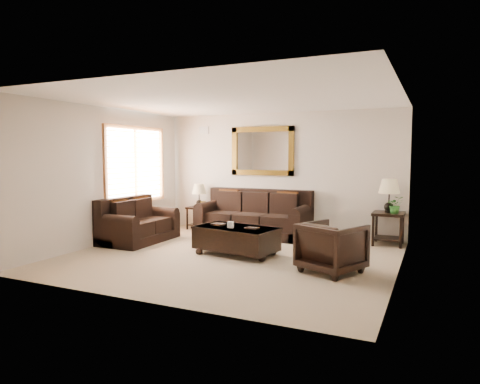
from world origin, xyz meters
The scene contains 11 objects.
room centered at (0.00, 0.00, 1.35)m, with size 5.51×5.01×2.71m.
window centered at (-2.70, 0.90, 1.55)m, with size 0.07×1.96×1.66m.
mirror centered at (-0.38, 2.47, 1.85)m, with size 1.50×0.06×1.10m.
air_vent centered at (-1.90, 2.48, 2.35)m, with size 0.25×0.02×0.18m, color #999999.
sofa centered at (-0.38, 2.02, 0.36)m, with size 2.43×1.05×0.99m.
loveseat centered at (-2.31, 0.40, 0.33)m, with size 0.95×1.60×0.90m.
end_table_left centered at (-1.89, 2.22, 0.70)m, with size 0.49×0.49×1.07m.
end_table_right centered at (2.40, 2.17, 0.85)m, with size 0.59×0.59×1.30m.
coffee_table centered at (0.03, 0.19, 0.31)m, with size 1.56×1.02×0.61m.
armchair centered at (1.83, -0.26, 0.42)m, with size 0.81×0.76×0.83m, color black.
potted_plant centered at (2.53, 2.06, 0.77)m, with size 0.30×0.34×0.26m, color #256121.
Camera 1 is at (3.21, -6.57, 1.77)m, focal length 32.00 mm.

